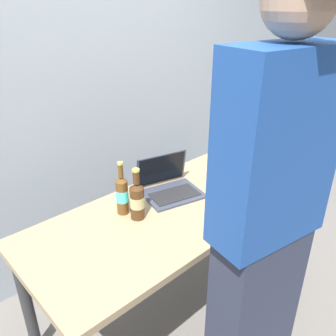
{
  "coord_description": "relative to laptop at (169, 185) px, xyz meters",
  "views": [
    {
      "loc": [
        -1.06,
        -1.13,
        1.74
      ],
      "look_at": [
        -0.0,
        0.0,
        0.98
      ],
      "focal_mm": 36.98,
      "sensor_mm": 36.0,
      "label": 1
    }
  ],
  "objects": [
    {
      "name": "ground_plane",
      "position": [
        -0.14,
        -0.14,
        -0.78
      ],
      "size": [
        8.0,
        8.0,
        0.0
      ],
      "primitive_type": "plane",
      "color": "slate",
      "rests_on": "ground"
    },
    {
      "name": "desk",
      "position": [
        -0.14,
        -0.14,
        -0.13
      ],
      "size": [
        1.54,
        0.71,
        0.73
      ],
      "color": "#9E8460",
      "rests_on": "ground"
    },
    {
      "name": "laptop",
      "position": [
        0.0,
        0.0,
        0.0
      ],
      "size": [
        0.38,
        0.35,
        0.2
      ],
      "color": "#383D4C",
      "rests_on": "desk"
    },
    {
      "name": "beer_bottle_amber",
      "position": [
        -0.3,
        -0.08,
        0.06
      ],
      "size": [
        0.07,
        0.07,
        0.28
      ],
      "color": "#472B14",
      "rests_on": "desk"
    },
    {
      "name": "beer_bottle_brown",
      "position": [
        -0.32,
        0.0,
        0.07
      ],
      "size": [
        0.06,
        0.06,
        0.29
      ],
      "color": "brown",
      "rests_on": "desk"
    },
    {
      "name": "person_figure",
      "position": [
        -0.23,
        -0.76,
        0.2
      ],
      "size": [
        0.45,
        0.32,
        1.87
      ],
      "color": "#2D3347",
      "rests_on": "ground"
    },
    {
      "name": "coffee_mug",
      "position": [
        0.37,
        -0.28,
        0.01
      ],
      "size": [
        0.12,
        0.08,
        0.09
      ],
      "color": "#BF4C33",
      "rests_on": "desk"
    },
    {
      "name": "back_wall",
      "position": [
        -0.14,
        0.68,
        0.52
      ],
      "size": [
        6.0,
        0.1,
        2.6
      ],
      "primitive_type": "cube",
      "color": "#99A3AD",
      "rests_on": "ground"
    }
  ]
}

